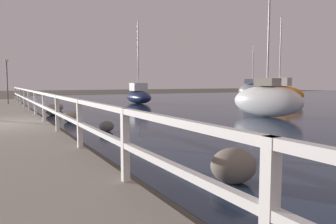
{
  "coord_description": "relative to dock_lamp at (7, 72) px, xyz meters",
  "views": [
    {
      "loc": [
        -0.07,
        -12.35,
        1.61
      ],
      "look_at": [
        5.3,
        -2.35,
        0.59
      ],
      "focal_mm": 35.0,
      "sensor_mm": 36.0,
      "label": 1
    }
  ],
  "objects": [
    {
      "name": "railing",
      "position": [
        0.73,
        -11.15,
        -1.35
      ],
      "size": [
        0.1,
        32.5,
        1.03
      ],
      "color": "white",
      "rests_on": "dock_walkway"
    },
    {
      "name": "boulder_mid_strip",
      "position": [
        1.71,
        -6.63,
        -2.01
      ],
      "size": [
        0.73,
        0.66,
        0.55
      ],
      "color": "gray",
      "rests_on": "ground"
    },
    {
      "name": "boulder_upstream",
      "position": [
        2.49,
        -19.46,
        -2.0
      ],
      "size": [
        0.76,
        0.68,
        0.57
      ],
      "color": "slate",
      "rests_on": "ground"
    },
    {
      "name": "boulder_far_strip",
      "position": [
        2.41,
        -4.08,
        -2.07
      ],
      "size": [
        0.57,
        0.51,
        0.42
      ],
      "color": "gray",
      "rests_on": "ground"
    },
    {
      "name": "boulder_downstream",
      "position": [
        1.9,
        -9.84,
        -2.05
      ],
      "size": [
        0.6,
        0.54,
        0.45
      ],
      "color": "gray",
      "rests_on": "ground"
    },
    {
      "name": "boulder_water_edge",
      "position": [
        2.38,
        -13.17,
        -2.1
      ],
      "size": [
        0.48,
        0.43,
        0.36
      ],
      "color": "#666056",
      "rests_on": "ground"
    },
    {
      "name": "dock_lamp",
      "position": [
        0.0,
        0.0,
        0.0
      ],
      "size": [
        0.23,
        0.23,
        2.9
      ],
      "color": "#514C47",
      "rests_on": "dock_walkway"
    },
    {
      "name": "sailboat_orange",
      "position": [
        18.91,
        -5.04,
        -1.46
      ],
      "size": [
        2.03,
        4.12,
        6.62
      ],
      "rotation": [
        0.0,
        0.0,
        0.25
      ],
      "color": "orange",
      "rests_on": "water_surface"
    },
    {
      "name": "sailboat_navy",
      "position": [
        9.04,
        -0.2,
        -1.67
      ],
      "size": [
        1.96,
        4.54,
        6.28
      ],
      "rotation": [
        0.0,
        0.0,
        -0.11
      ],
      "color": "#192347",
      "rests_on": "water_surface"
    },
    {
      "name": "sailboat_white",
      "position": [
        10.5,
        -12.16,
        -1.48
      ],
      "size": [
        2.05,
        3.77,
        8.16
      ],
      "rotation": [
        0.0,
        0.0,
        0.25
      ],
      "color": "white",
      "rests_on": "water_surface"
    },
    {
      "name": "sailboat_gray",
      "position": [
        22.0,
        1.28,
        -1.43
      ],
      "size": [
        2.19,
        3.37,
        5.3
      ],
      "rotation": [
        0.0,
        0.0,
        0.31
      ],
      "color": "gray",
      "rests_on": "water_surface"
    }
  ]
}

